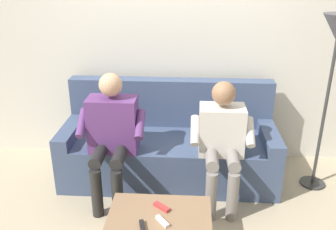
% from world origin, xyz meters
% --- Properties ---
extents(ground_plane, '(8.00, 8.00, 0.00)m').
position_xyz_m(ground_plane, '(0.00, 0.60, 0.00)').
color(ground_plane, tan).
extents(back_wall, '(4.51, 0.06, 2.69)m').
position_xyz_m(back_wall, '(0.00, -0.62, 1.35)').
color(back_wall, beige).
rests_on(back_wall, ground).
extents(couch, '(2.10, 0.82, 0.95)m').
position_xyz_m(couch, '(0.00, -0.14, 0.32)').
color(couch, '#3D4C6B').
rests_on(couch, ground).
extents(person_left_seated, '(0.55, 0.56, 1.12)m').
position_xyz_m(person_left_seated, '(-0.49, 0.26, 0.64)').
color(person_left_seated, beige).
rests_on(person_left_seated, ground).
extents(person_right_seated, '(0.59, 0.56, 1.18)m').
position_xyz_m(person_right_seated, '(0.49, 0.27, 0.67)').
color(person_right_seated, '#5B3370').
rests_on(person_right_seated, ground).
extents(remote_white, '(0.11, 0.13, 0.03)m').
position_xyz_m(remote_white, '(-0.03, 1.11, 0.37)').
color(remote_white, white).
rests_on(remote_white, coffee_table).
extents(remote_red, '(0.13, 0.12, 0.02)m').
position_xyz_m(remote_red, '(-0.01, 0.94, 0.37)').
color(remote_red, '#B73333').
rests_on(remote_red, coffee_table).
extents(remote_black, '(0.07, 0.15, 0.02)m').
position_xyz_m(remote_black, '(0.10, 1.18, 0.37)').
color(remote_black, black).
rests_on(remote_black, coffee_table).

